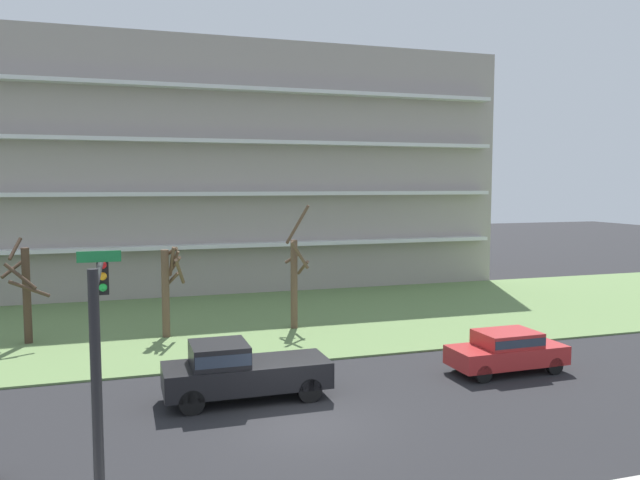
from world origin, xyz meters
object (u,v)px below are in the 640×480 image
Objects in this scene: pickup_black_center_right at (239,370)px; traffic_signal_mast at (100,342)px; tree_left at (25,291)px; tree_center at (168,286)px; sedan_red_near_left at (507,350)px; tree_right at (295,277)px.

pickup_black_center_right is 8.57m from traffic_signal_mast.
tree_center is (6.03, -0.59, 0.00)m from tree_left.
traffic_signal_mast reaches higher than sedan_red_near_left.
traffic_signal_mast is (-8.43, -16.13, 1.37)m from tree_right.
tree_left is 12.52m from pickup_black_center_right.
pickup_black_center_right is at bearing -115.65° from tree_right.
traffic_signal_mast is (-2.43, -16.22, 1.55)m from tree_center.
traffic_signal_mast reaches higher than tree_center.
tree_left reaches higher than tree_center.
tree_left is 17.25m from traffic_signal_mast.
pickup_black_center_right is 0.91× the size of traffic_signal_mast.
sedan_red_near_left is 0.75× the size of traffic_signal_mast.
sedan_red_near_left is 16.08m from traffic_signal_mast.
pickup_black_center_right is (7.63, -9.83, -1.39)m from tree_left.
tree_right is 10.94m from sedan_red_near_left.
pickup_black_center_right is at bearing -1.18° from sedan_red_near_left.
tree_right is at bearing -0.83° from tree_center.
pickup_black_center_right reaches higher than sedan_red_near_left.
pickup_black_center_right is (-4.40, -9.16, -1.57)m from tree_right.
tree_right is 1.03× the size of traffic_signal_mast.
traffic_signal_mast is at bearing -117.59° from tree_right.
pickup_black_center_right is at bearing -52.21° from tree_left.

